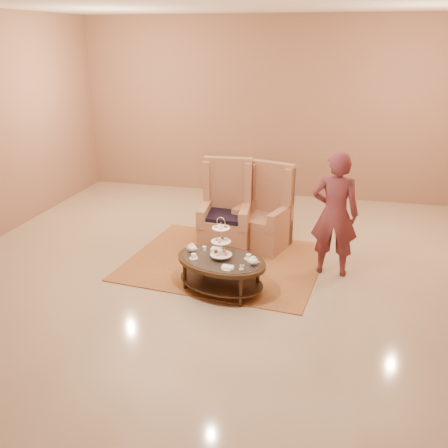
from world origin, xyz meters
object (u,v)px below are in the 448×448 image
(tea_table, at_px, (221,265))
(person, at_px, (335,214))
(armchair_right, at_px, (266,220))
(armchair_left, at_px, (226,219))

(tea_table, xyz_separation_m, person, (1.34, 0.87, 0.50))
(tea_table, relative_size, armchair_right, 1.08)
(armchair_right, bearing_deg, person, -18.29)
(person, bearing_deg, armchair_right, -33.67)
(armchair_right, bearing_deg, tea_table, -84.03)
(armchair_left, bearing_deg, person, -23.03)
(tea_table, distance_m, person, 1.68)
(armchair_right, xyz_separation_m, person, (1.04, -0.73, 0.43))
(armchair_left, relative_size, person, 0.80)
(armchair_left, bearing_deg, tea_table, -83.81)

